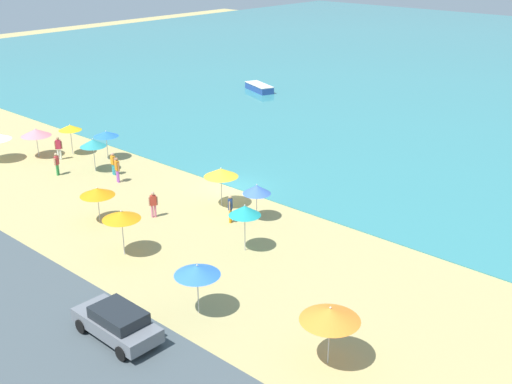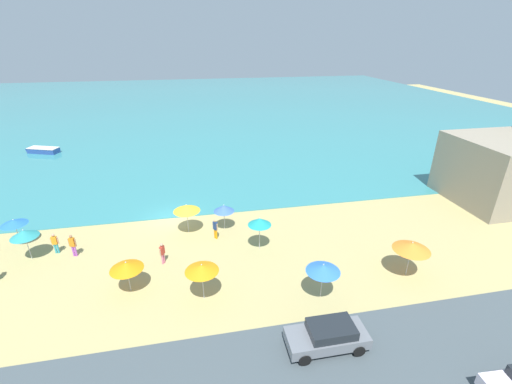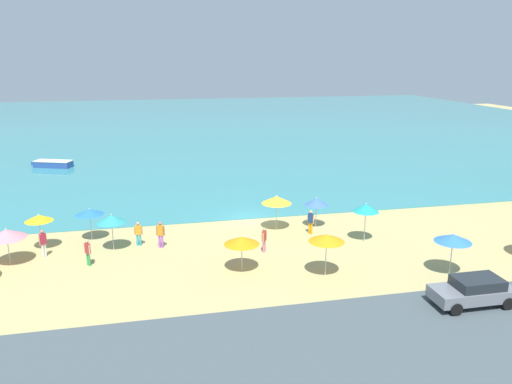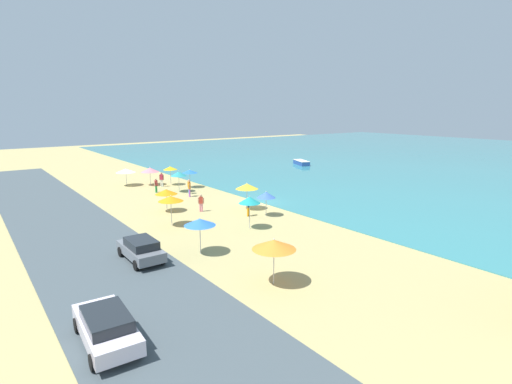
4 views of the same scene
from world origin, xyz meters
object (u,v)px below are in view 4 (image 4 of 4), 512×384
Objects in this scene: beach_umbrella_10 at (190,172)px; bather_0 at (156,185)px; beach_umbrella_1 at (266,195)px; bather_3 at (162,179)px; bather_5 at (248,206)px; parked_car_1 at (106,326)px; beach_umbrella_2 at (171,199)px; parked_car_0 at (141,249)px; beach_umbrella_3 at (179,174)px; beach_umbrella_5 at (200,222)px; beach_umbrella_9 at (250,200)px; bather_4 at (189,186)px; beach_umbrella_0 at (170,168)px; beach_umbrella_8 at (274,244)px; beach_umbrella_7 at (150,170)px; bather_1 at (189,188)px; beach_umbrella_6 at (247,186)px; beach_umbrella_11 at (126,171)px; beach_umbrella_4 at (166,192)px; skiff_nearshore at (301,162)px; bather_2 at (201,202)px.

beach_umbrella_10 is 4.64m from bather_0.
beach_umbrella_1 is 18.70m from bather_3.
bather_5 is 20.73m from parked_car_1.
bather_5 is at bearing 78.87° from beach_umbrella_2.
beach_umbrella_10 is (-13.76, 8.89, -0.31)m from beach_umbrella_2.
beach_umbrella_2 is at bearing -21.13° from bather_3.
beach_umbrella_3 is at bearing 147.64° from parked_car_0.
bather_5 is (-5.83, 8.10, -1.21)m from beach_umbrella_5.
beach_umbrella_9 reaches higher than bather_4.
beach_umbrella_0 is 18.16m from bather_5.
beach_umbrella_8 is 1.58× the size of bather_4.
beach_umbrella_2 is 19.07m from beach_umbrella_7.
bather_1 is (-13.63, 1.69, -1.36)m from beach_umbrella_9.
beach_umbrella_6 is (-3.01, 0.02, 0.32)m from beach_umbrella_1.
beach_umbrella_8 is 1.58× the size of bather_0.
beach_umbrella_3 is 0.59× the size of parked_car_0.
beach_umbrella_5 is at bearing -25.19° from bather_1.
beach_umbrella_3 is 30.90m from parked_car_1.
beach_umbrella_6 is at bearing 146.40° from beach_umbrella_9.
beach_umbrella_11 is at bearing -135.32° from beach_umbrella_10.
beach_umbrella_0 is 4.70m from beach_umbrella_3.
beach_umbrella_6 is (11.38, 1.59, 0.11)m from beach_umbrella_3.
beach_umbrella_6 is at bearing 60.06° from beach_umbrella_4.
bather_4 is at bearing -175.00° from beach_umbrella_1.
beach_umbrella_10 is 15.27m from bather_5.
bather_5 is at bearing -7.78° from beach_umbrella_10.
beach_umbrella_9 is 17.23m from parked_car_1.
beach_umbrella_8 is 0.62× the size of parked_car_0.
bather_5 is (10.47, 0.42, -0.03)m from bather_1.
beach_umbrella_9 is at bearing 151.41° from beach_umbrella_8.
beach_umbrella_1 reaches higher than bather_4.
beach_umbrella_9 is (22.72, -0.92, 0.42)m from beach_umbrella_7.
bather_5 is 0.38× the size of parked_car_1.
beach_umbrella_11 is at bearing -88.71° from skiff_nearshore.
bather_0 is 30.08m from skiff_nearshore.
skiff_nearshore is at bearing 91.29° from beach_umbrella_11.
beach_umbrella_8 is 1.08× the size of beach_umbrella_11.
skiff_nearshore is at bearing 110.21° from bather_4.
beach_umbrella_7 is 35.73m from parked_car_1.
bather_2 is 0.92× the size of bather_3.
skiff_nearshore is at bearing 128.94° from bather_5.
beach_umbrella_6 is 1.56× the size of bather_0.
bather_5 is at bearing -51.06° from skiff_nearshore.
beach_umbrella_2 is 39.38m from skiff_nearshore.
beach_umbrella_2 is 17.60m from bather_3.
parked_car_0 is at bearing -62.32° from beach_umbrella_6.
beach_umbrella_6 is at bearing 117.68° from parked_car_0.
bather_0 is 0.36× the size of skiff_nearshore.
beach_umbrella_8 reaches higher than beach_umbrella_4.
parked_car_1 is (11.94, -17.69, -1.11)m from beach_umbrella_1.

